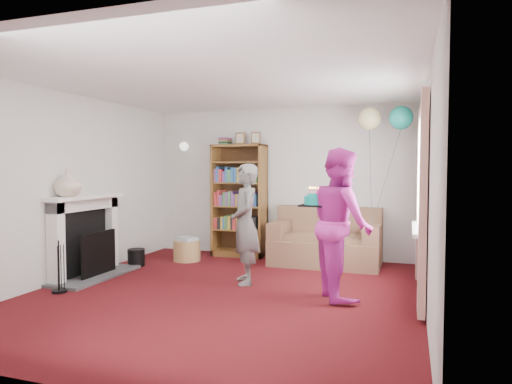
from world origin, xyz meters
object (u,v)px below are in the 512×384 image
(bookcase, at_px, (240,201))
(person_striped, at_px, (245,224))
(sofa, at_px, (326,243))
(birthday_cake, at_px, (317,200))
(person_magenta, at_px, (341,223))

(bookcase, relative_size, person_striped, 1.35)
(bookcase, bearing_deg, person_striped, -67.18)
(bookcase, relative_size, sofa, 1.27)
(birthday_cake, bearing_deg, sofa, 96.22)
(birthday_cake, bearing_deg, person_magenta, -2.30)
(bookcase, height_order, birthday_cake, bookcase)
(sofa, xyz_separation_m, person_magenta, (0.48, -1.77, 0.53))
(sofa, distance_m, person_magenta, 1.91)
(bookcase, height_order, person_striped, bookcase)
(person_magenta, height_order, birthday_cake, person_magenta)
(bookcase, xyz_separation_m, sofa, (1.52, -0.23, -0.60))
(person_striped, distance_m, person_magenta, 1.30)
(birthday_cake, bearing_deg, bookcase, 130.78)
(sofa, xyz_separation_m, birthday_cake, (0.19, -1.76, 0.79))
(sofa, bearing_deg, person_magenta, -74.38)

